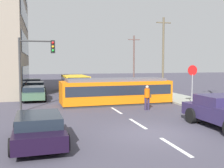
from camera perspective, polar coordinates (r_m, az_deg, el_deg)
name	(u,v)px	position (r m, az deg, el deg)	size (l,w,h in m)	color
ground_plane	(103,102)	(21.61, -2.00, -3.92)	(120.00, 120.00, 0.00)	#403D4A
sidewalk_curb_right	(205,105)	(20.69, 19.41, -4.35)	(3.20, 36.00, 0.14)	gray
lane_stripe_0	(175,147)	(10.54, 13.39, -12.98)	(0.16, 2.40, 0.01)	silver
lane_stripe_1	(137,124)	(14.06, 5.51, -8.47)	(0.16, 2.40, 0.01)	silver
lane_stripe_2	(116,110)	(17.78, 0.95, -5.72)	(0.16, 2.40, 0.01)	silver
lane_stripe_3	(92,95)	(26.24, -4.37, -2.44)	(0.16, 2.40, 0.01)	silver
lane_stripe_4	(83,90)	(32.12, -6.37, -1.20)	(0.16, 2.40, 0.01)	silver
streetcar_tram	(116,91)	(20.49, 0.84, -1.46)	(8.54, 2.81, 2.00)	orange
city_bus	(75,82)	(29.77, -7.98, 0.34)	(2.61, 5.83, 1.80)	gold
pedestrian_crossing	(147,96)	(18.03, 7.58, -2.60)	(0.51, 0.36, 1.67)	#2D233F
parked_sedan_near	(39,128)	(10.86, -15.49, -9.12)	(2.12, 4.30, 1.19)	black
parked_sedan_mid	(34,93)	(23.70, -16.43, -1.84)	(2.12, 4.54, 1.19)	#3C5B46
parked_sedan_far	(35,87)	(29.56, -16.18, -0.62)	(2.13, 4.56, 1.19)	black
parked_sedan_furthest	(34,83)	(35.54, -16.41, 0.19)	(1.94, 4.53, 1.19)	#A3241F
stop_sign	(192,76)	(20.41, 16.91, 1.59)	(0.76, 0.07, 2.88)	gray
traffic_light_mast	(34,60)	(18.03, -16.38, 4.89)	(2.32, 0.33, 4.79)	#333333
utility_pole_mid	(163,53)	(31.62, 10.96, 6.65)	(1.80, 0.24, 8.45)	brown
utility_pole_far	(134,59)	(39.84, 4.73, 5.39)	(1.80, 0.24, 7.28)	brown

